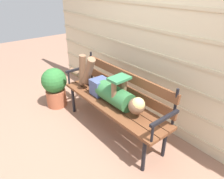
{
  "coord_description": "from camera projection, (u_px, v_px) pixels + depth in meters",
  "views": [
    {
      "loc": [
        1.8,
        -1.33,
        1.85
      ],
      "look_at": [
        0.0,
        0.13,
        0.64
      ],
      "focal_mm": 33.14,
      "sensor_mm": 36.0,
      "label": 1
    }
  ],
  "objects": [
    {
      "name": "park_bench",
      "position": [
        116.0,
        97.0,
        2.71
      ],
      "size": [
        1.71,
        0.46,
        0.9
      ],
      "color": "brown",
      "rests_on": "ground"
    },
    {
      "name": "potted_plant",
      "position": [
        55.0,
        86.0,
        3.34
      ],
      "size": [
        0.4,
        0.4,
        0.66
      ],
      "color": "#AD5B3D",
      "rests_on": "ground"
    },
    {
      "name": "ground_plane",
      "position": [
        105.0,
        134.0,
        2.84
      ],
      "size": [
        12.0,
        12.0,
        0.0
      ],
      "primitive_type": "plane",
      "color": "#936B56"
    },
    {
      "name": "house_siding",
      "position": [
        150.0,
        40.0,
        2.72
      ],
      "size": [
        4.69,
        0.08,
        2.35
      ],
      "color": "beige",
      "rests_on": "ground"
    },
    {
      "name": "reclining_person",
      "position": [
        108.0,
        89.0,
        2.69
      ],
      "size": [
        1.72,
        0.26,
        0.52
      ],
      "color": "#33703D"
    }
  ]
}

